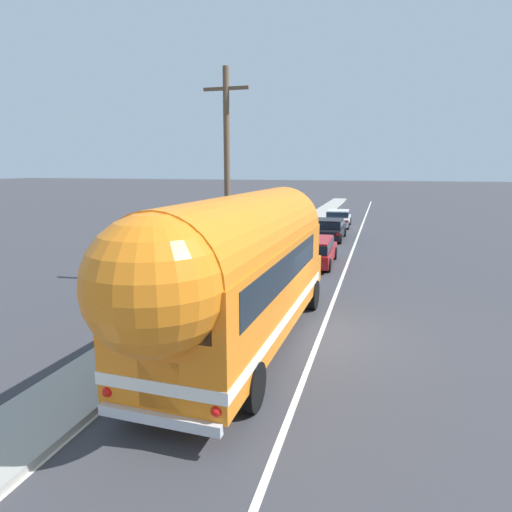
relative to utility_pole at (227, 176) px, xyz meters
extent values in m
plane|color=#38383D|center=(4.41, -4.44, -4.42)|extent=(300.00, 300.00, 0.00)
cube|color=silver|center=(4.41, 7.56, -4.42)|extent=(0.14, 80.00, 0.01)
cube|color=silver|center=(0.75, 7.56, -4.42)|extent=(0.12, 80.00, 0.01)
cube|color=#9E9B93|center=(-0.19, 5.56, -4.35)|extent=(1.87, 90.00, 0.15)
cylinder|color=brown|center=(0.00, 0.00, -0.17)|extent=(0.24, 0.24, 8.50)
cube|color=brown|center=(0.00, 0.00, 3.28)|extent=(1.80, 0.12, 0.12)
cube|color=orange|center=(2.56, -6.03, -2.67)|extent=(2.73, 8.74, 2.30)
cylinder|color=orange|center=(2.56, -6.03, -1.52)|extent=(2.68, 8.64, 2.45)
sphere|color=orange|center=(2.45, -10.32, -1.52)|extent=(2.40, 2.40, 2.40)
cube|color=orange|center=(2.69, -1.04, -3.35)|extent=(2.29, 1.36, 0.95)
cube|color=white|center=(2.56, -6.03, -3.32)|extent=(2.77, 8.79, 0.24)
cube|color=black|center=(2.55, -6.33, -2.07)|extent=(2.71, 6.95, 0.76)
cube|color=black|center=(2.45, -10.33, -2.02)|extent=(2.00, 0.13, 0.84)
cube|color=white|center=(2.45, -10.34, -3.27)|extent=(0.80, 0.08, 0.90)
cube|color=silver|center=(2.44, -10.43, -3.87)|extent=(2.34, 0.20, 0.20)
sphere|color=red|center=(1.40, -10.32, -3.57)|extent=(0.20, 0.20, 0.20)
sphere|color=red|center=(3.50, -10.38, -3.57)|extent=(0.20, 0.20, 0.20)
cube|color=black|center=(2.68, -1.64, -2.02)|extent=(2.14, 0.16, 0.96)
cube|color=silver|center=(2.71, -0.35, -3.47)|extent=(0.90, 0.12, 0.56)
cylinder|color=black|center=(1.50, -2.06, -3.92)|extent=(0.29, 1.01, 1.00)
cylinder|color=black|center=(3.83, -2.12, -3.92)|extent=(0.29, 1.01, 1.00)
cylinder|color=black|center=(1.32, -8.74, -3.92)|extent=(0.29, 1.01, 1.00)
cylinder|color=black|center=(3.66, -8.80, -3.92)|extent=(0.29, 1.01, 1.00)
cube|color=#A5191E|center=(2.79, 4.93, -3.90)|extent=(1.92, 4.43, 0.60)
cube|color=#A5191E|center=(2.80, 4.45, -3.33)|extent=(1.70, 2.98, 0.55)
cube|color=black|center=(2.80, 4.45, -3.36)|extent=(1.76, 3.02, 0.43)
cube|color=red|center=(2.01, 2.70, -3.72)|extent=(0.20, 0.04, 0.14)
cube|color=red|center=(3.63, 2.72, -3.72)|extent=(0.20, 0.04, 0.14)
cylinder|color=black|center=(1.88, 6.42, -4.10)|extent=(0.21, 0.64, 0.64)
cylinder|color=black|center=(3.66, 6.44, -4.10)|extent=(0.21, 0.64, 0.64)
cylinder|color=black|center=(1.92, 3.41, -4.10)|extent=(0.21, 0.64, 0.64)
cylinder|color=black|center=(3.70, 3.44, -4.10)|extent=(0.21, 0.64, 0.64)
cube|color=black|center=(2.58, 12.85, -3.90)|extent=(1.92, 4.53, 0.60)
cube|color=black|center=(2.58, 12.72, -3.33)|extent=(1.71, 2.18, 0.55)
cube|color=black|center=(2.58, 12.72, -3.36)|extent=(1.77, 2.22, 0.43)
cube|color=red|center=(1.74, 10.59, -3.72)|extent=(0.20, 0.04, 0.14)
cube|color=red|center=(3.40, 10.58, -3.72)|extent=(0.20, 0.04, 0.14)
cylinder|color=black|center=(1.69, 14.41, -4.10)|extent=(0.20, 0.64, 0.64)
cylinder|color=black|center=(3.50, 14.40, -4.10)|extent=(0.20, 0.64, 0.64)
cylinder|color=black|center=(1.67, 11.30, -4.10)|extent=(0.20, 0.64, 0.64)
cylinder|color=black|center=(3.48, 11.29, -4.10)|extent=(0.20, 0.64, 0.64)
cube|color=white|center=(2.53, 19.49, -3.90)|extent=(1.96, 4.40, 0.60)
cube|color=white|center=(2.54, 19.37, -3.33)|extent=(1.71, 2.05, 0.55)
cube|color=black|center=(2.54, 19.37, -3.36)|extent=(1.77, 2.09, 0.43)
cube|color=red|center=(1.78, 17.28, -3.72)|extent=(0.20, 0.04, 0.14)
cube|color=red|center=(3.39, 17.32, -3.72)|extent=(0.20, 0.04, 0.14)
cylinder|color=black|center=(1.61, 20.95, -4.10)|extent=(0.22, 0.64, 0.64)
cylinder|color=black|center=(3.38, 20.99, -4.10)|extent=(0.22, 0.64, 0.64)
cylinder|color=black|center=(1.68, 17.99, -4.10)|extent=(0.22, 0.64, 0.64)
cylinder|color=black|center=(3.46, 18.03, -4.10)|extent=(0.22, 0.64, 0.64)
camera|label=1|loc=(5.93, -16.48, 0.36)|focal=30.70mm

